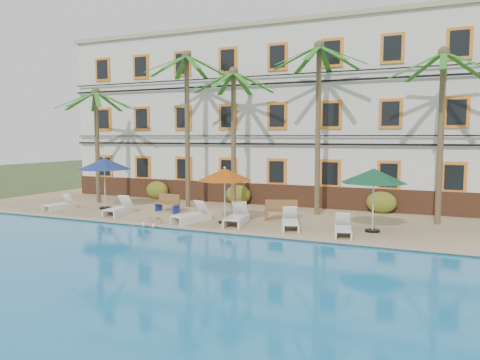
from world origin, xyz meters
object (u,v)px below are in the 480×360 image
at_px(umbrella_blue, 104,164).
at_px(lounger_e, 290,222).
at_px(umbrella_red, 225,175).
at_px(lounger_b, 119,209).
at_px(lounger_a, 60,204).
at_px(pool_ladder, 153,226).
at_px(bench_left, 168,203).
at_px(lounger_c, 192,215).
at_px(bench_right, 280,210).
at_px(palm_c, 233,117).
at_px(palm_e, 442,110).
at_px(palm_d, 318,104).
at_px(lounger_f, 343,228).
at_px(lounger_d, 237,217).
at_px(umbrella_green, 374,176).
at_px(palm_b, 187,108).
at_px(palm_a, 97,127).

distance_m(umbrella_blue, lounger_e, 11.01).
xyz_separation_m(umbrella_red, lounger_b, (-5.81, -0.01, -1.86)).
bearing_deg(lounger_a, pool_ladder, -15.26).
bearing_deg(umbrella_red, bench_left, 158.16).
bearing_deg(lounger_c, lounger_a, 177.50).
height_order(bench_right, pool_ladder, bench_right).
bearing_deg(lounger_a, lounger_e, -0.38).
distance_m(umbrella_red, lounger_b, 6.10).
distance_m(palm_c, bench_right, 5.86).
xyz_separation_m(palm_e, umbrella_red, (-8.70, -3.60, -2.83)).
bearing_deg(lounger_e, bench_left, 166.87).
distance_m(palm_d, bench_left, 9.01).
xyz_separation_m(umbrella_red, pool_ladder, (-2.52, -1.93, -2.16)).
height_order(umbrella_red, lounger_f, umbrella_red).
bearing_deg(palm_d, lounger_d, -122.23).
height_order(palm_c, umbrella_green, palm_c).
distance_m(lounger_c, bench_right, 4.05).
height_order(palm_d, pool_ladder, palm_d).
bearing_deg(lounger_d, lounger_e, 0.93).
distance_m(palm_d, umbrella_blue, 11.58).
bearing_deg(lounger_c, lounger_b, 175.84).
height_order(lounger_e, bench_right, bench_right).
relative_size(palm_e, lounger_c, 3.70).
bearing_deg(lounger_d, palm_e, 24.52).
bearing_deg(palm_b, lounger_d, -38.84).
bearing_deg(palm_d, lounger_e, -91.32).
height_order(lounger_a, bench_left, bench_left).
bearing_deg(pool_ladder, lounger_e, 18.62).
bearing_deg(palm_b, lounger_c, -57.55).
bearing_deg(umbrella_red, palm_a, 163.10).
distance_m(palm_d, umbrella_red, 6.02).
bearing_deg(lounger_d, lounger_c, -173.60).
bearing_deg(lounger_b, lounger_d, -0.69).
bearing_deg(lounger_b, palm_a, 142.49).
bearing_deg(lounger_e, lounger_d, -179.07).
bearing_deg(palm_e, bench_right, -164.49).
height_order(lounger_d, lounger_f, lounger_d).
xyz_separation_m(palm_c, lounger_a, (-8.42, -3.75, -4.59)).
relative_size(palm_b, umbrella_blue, 3.01).
xyz_separation_m(palm_b, lounger_f, (9.38, -4.13, -5.15)).
bearing_deg(lounger_f, bench_left, 167.46).
bearing_deg(umbrella_blue, bench_left, 6.81).
height_order(lounger_c, pool_ladder, lounger_c).
distance_m(lounger_d, lounger_f, 4.76).
bearing_deg(lounger_b, palm_d, 23.78).
xyz_separation_m(palm_b, umbrella_green, (10.34, -2.98, -3.16)).
distance_m(palm_c, lounger_f, 9.15).
bearing_deg(lounger_b, palm_c, 40.14).
xyz_separation_m(lounger_c, lounger_e, (4.56, 0.28, -0.02)).
bearing_deg(lounger_c, lounger_d, 6.40).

